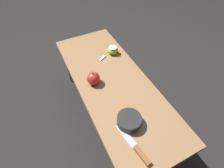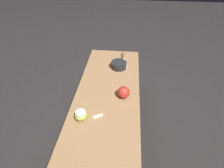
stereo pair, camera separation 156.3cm
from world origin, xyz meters
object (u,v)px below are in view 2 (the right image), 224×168
at_px(bowl, 119,65).
at_px(knife, 124,58).
at_px(wooden_bench, 108,100).
at_px(apple_whole, 124,92).
at_px(apple_cut, 81,115).

bearing_deg(bowl, knife, 165.89).
height_order(knife, bowl, bowl).
height_order(wooden_bench, knife, knife).
xyz_separation_m(apple_whole, bowl, (-0.34, -0.06, -0.01)).
bearing_deg(apple_whole, apple_cut, -48.80).
relative_size(wooden_bench, knife, 4.76).
relative_size(wooden_bench, apple_cut, 15.24).
height_order(apple_whole, apple_cut, apple_whole).
relative_size(knife, bowl, 1.91).
bearing_deg(apple_cut, knife, 162.60).
height_order(wooden_bench, apple_cut, apple_cut).
xyz_separation_m(knife, apple_cut, (0.69, -0.22, 0.02)).
height_order(wooden_bench, bowl, bowl).
bearing_deg(wooden_bench, bowl, 169.79).
bearing_deg(knife, bowl, -21.71).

